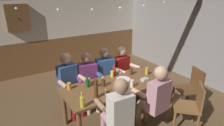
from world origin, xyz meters
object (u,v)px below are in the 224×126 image
at_px(chair_empty_near_left, 191,106).
at_px(table_candle, 105,92).
at_px(pint_glass_6, 147,71).
at_px(pint_glass_1, 96,83).
at_px(pint_glass_0, 131,71).
at_px(pint_glass_8, 69,86).
at_px(chair_empty_near_right, 191,88).
at_px(person_5, 155,96).
at_px(pint_glass_5, 119,83).
at_px(person_1, 88,78).
at_px(condiment_caddy, 145,80).
at_px(person_0, 69,82).
at_px(bottle_1, 96,91).
at_px(plate_0, 123,79).
at_px(pint_glass_2, 132,84).
at_px(dining_table, 115,89).
at_px(person_4, 118,111).
at_px(bottle_2, 82,102).
at_px(pint_glass_3, 112,74).
at_px(person_3, 124,70).
at_px(pint_glass_4, 88,81).
at_px(wall_dart_cabinet, 18,18).
at_px(pint_glass_7, 103,83).
at_px(person_2, 106,72).
at_px(bottle_3, 114,71).
at_px(bottle_0, 87,83).

bearing_deg(chair_empty_near_left, table_candle, 104.75).
bearing_deg(pint_glass_6, pint_glass_1, 175.74).
height_order(pint_glass_0, pint_glass_8, pint_glass_0).
bearing_deg(chair_empty_near_right, person_5, 115.28).
xyz_separation_m(pint_glass_0, pint_glass_5, (-0.51, -0.32, 0.00)).
xyz_separation_m(person_1, pint_glass_0, (0.76, -0.46, 0.14)).
distance_m(chair_empty_near_right, condiment_caddy, 1.08).
bearing_deg(person_0, bottle_1, 91.21).
relative_size(plate_0, pint_glass_6, 1.83).
distance_m(condiment_caddy, pint_glass_2, 0.38).
height_order(dining_table, pint_glass_0, pint_glass_0).
bearing_deg(person_4, dining_table, 63.17).
relative_size(person_1, pint_glass_2, 8.75).
distance_m(table_candle, pint_glass_8, 0.66).
relative_size(person_1, pint_glass_0, 8.84).
bearing_deg(bottle_2, pint_glass_3, 35.03).
height_order(bottle_2, pint_glass_3, bottle_2).
xyz_separation_m(dining_table, person_3, (0.66, 0.64, 0.02)).
bearing_deg(condiment_caddy, plate_0, 140.22).
bearing_deg(person_0, chair_empty_near_left, 127.92).
bearing_deg(pint_glass_4, bottle_1, -101.35).
height_order(pint_glass_4, wall_dart_cabinet, wall_dart_cabinet).
xyz_separation_m(dining_table, pint_glass_2, (0.20, -0.25, 0.17)).
bearing_deg(pint_glass_0, pint_glass_5, -148.19).
xyz_separation_m(chair_empty_near_right, pint_glass_2, (-1.34, 0.30, 0.34)).
relative_size(chair_empty_near_left, pint_glass_1, 6.00).
relative_size(pint_glass_1, pint_glass_7, 1.08).
bearing_deg(chair_empty_near_left, person_1, 81.47).
distance_m(person_2, table_candle, 1.03).
bearing_deg(person_2, pint_glass_5, 86.91).
relative_size(person_5, pint_glass_7, 9.27).
bearing_deg(pint_glass_1, bottle_2, -135.51).
height_order(person_2, bottle_3, person_2).
xyz_separation_m(person_2, bottle_3, (0.01, -0.32, 0.15)).
distance_m(pint_glass_2, pint_glass_4, 0.81).
xyz_separation_m(condiment_caddy, pint_glass_4, (-0.98, 0.45, 0.03)).
height_order(dining_table, pint_glass_5, pint_glass_5).
bearing_deg(pint_glass_2, bottle_3, 88.52).
bearing_deg(person_3, person_2, -10.88).
bearing_deg(bottle_2, person_2, 45.13).
relative_size(condiment_caddy, pint_glass_3, 1.09).
height_order(person_5, pint_glass_6, person_5).
xyz_separation_m(bottle_0, wall_dart_cabinet, (-0.62, 2.81, 0.87)).
xyz_separation_m(person_5, bottle_2, (-1.19, 0.30, 0.14)).
bearing_deg(person_4, condiment_caddy, 30.02).
height_order(bottle_2, pint_glass_5, bottle_2).
height_order(person_3, bottle_2, person_3).
bearing_deg(pint_glass_0, wall_dart_cabinet, 120.31).
distance_m(person_5, pint_glass_0, 0.88).
bearing_deg(pint_glass_2, chair_empty_near_right, -12.51).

